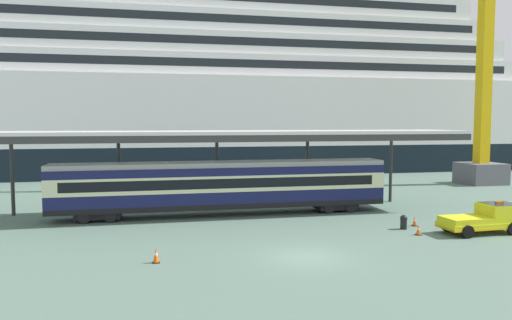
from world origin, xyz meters
The scene contains 10 objects.
ground_plane centered at (0.00, 0.00, 0.00)m, with size 400.00×400.00×0.00m, color #526C60.
cruise_ship centered at (-17.40, 50.72, 13.71)m, with size 137.59×25.26×38.83m.
platform_canopy centered at (-2.56, 13.03, 6.18)m, with size 39.08×6.09×6.44m.
train_carriage centered at (-2.56, 12.60, 2.32)m, with size 25.33×2.81×4.11m.
service_truck centered at (13.18, 2.98, 0.99)m, with size 5.28×2.43×2.02m.
traffic_cone_near centered at (9.75, 5.85, 0.33)m, with size 0.36×0.36×0.66m.
traffic_cone_mid centered at (-7.76, 0.60, 0.38)m, with size 0.36×0.36×0.78m.
traffic_cone_far centered at (8.56, 3.35, 0.31)m, with size 0.36×0.36×0.64m.
dockside_crane centered at (30.12, 25.36, 20.81)m, with size 14.26×4.40×65.74m.
quay_bollard centered at (8.51, 5.11, 0.52)m, with size 0.48×0.48×0.96m.
Camera 1 is at (-8.02, -24.44, 7.15)m, focal length 34.57 mm.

